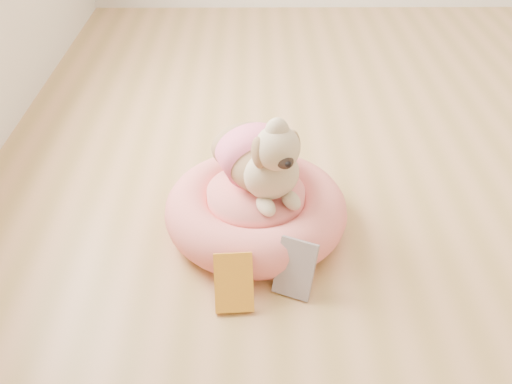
{
  "coord_description": "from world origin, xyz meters",
  "views": [
    {
      "loc": [
        -0.92,
        -1.71,
        1.28
      ],
      "look_at": [
        -0.91,
        -0.2,
        0.19
      ],
      "focal_mm": 40.0,
      "sensor_mm": 36.0,
      "label": 1
    }
  ],
  "objects_px": {
    "dog": "(261,144)",
    "book_white": "(295,269)",
    "book_yellow": "(234,282)",
    "pet_bed": "(256,210)"
  },
  "relations": [
    {
      "from": "dog",
      "to": "book_white",
      "type": "distance_m",
      "value": 0.42
    },
    {
      "from": "dog",
      "to": "book_white",
      "type": "height_order",
      "value": "dog"
    },
    {
      "from": "dog",
      "to": "book_white",
      "type": "bearing_deg",
      "value": -94.84
    },
    {
      "from": "book_yellow",
      "to": "pet_bed",
      "type": "bearing_deg",
      "value": 75.46
    },
    {
      "from": "dog",
      "to": "pet_bed",
      "type": "bearing_deg",
      "value": -140.86
    },
    {
      "from": "dog",
      "to": "book_yellow",
      "type": "height_order",
      "value": "dog"
    },
    {
      "from": "pet_bed",
      "to": "book_white",
      "type": "distance_m",
      "value": 0.32
    },
    {
      "from": "pet_bed",
      "to": "dog",
      "type": "relative_size",
      "value": 1.43
    },
    {
      "from": "pet_bed",
      "to": "book_yellow",
      "type": "distance_m",
      "value": 0.36
    },
    {
      "from": "book_yellow",
      "to": "book_white",
      "type": "bearing_deg",
      "value": 11.54
    }
  ]
}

